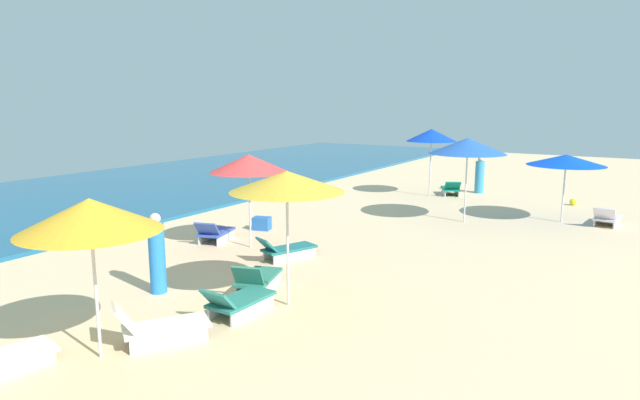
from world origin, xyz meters
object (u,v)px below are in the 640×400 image
umbrella_5 (287,182)px  cooler_box_0 (262,223)px  lounge_chair_5_0 (238,301)px  beachgoer_0 (157,256)px  lounge_chair_2_1 (215,233)px  umbrella_2 (249,163)px  umbrella_0 (431,135)px  beach_ball_2 (573,202)px  lounge_chair_0_0 (451,189)px  lounge_chair_4_0 (607,218)px  umbrella_1 (468,146)px  umbrella_3 (90,215)px  beachgoer_2 (480,176)px  umbrella_4 (566,160)px  lounge_chair_5_1 (257,279)px  lounge_chair_3_1 (159,327)px  lounge_chair_2_0 (286,249)px

umbrella_5 → cooler_box_0: 6.79m
lounge_chair_5_0 → beachgoer_0: 2.27m
lounge_chair_2_1 → lounge_chair_5_0: lounge_chair_2_1 is taller
cooler_box_0 → umbrella_5: bearing=-64.3°
umbrella_2 → lounge_chair_2_1: 2.36m
umbrella_0 → beach_ball_2: size_ratio=10.94×
lounge_chair_0_0 → beachgoer_0: beachgoer_0 is taller
beach_ball_2 → lounge_chair_4_0: bearing=-156.6°
umbrella_1 → lounge_chair_4_0: bearing=-65.2°
umbrella_3 → beachgoer_2: umbrella_3 is taller
beachgoer_0 → cooler_box_0: bearing=25.5°
umbrella_2 → umbrella_4: size_ratio=1.04×
umbrella_4 → lounge_chair_5_0: (-11.71, 3.96, -1.78)m
beach_ball_2 → umbrella_5: bearing=166.4°
umbrella_3 → umbrella_2: bearing=18.2°
beachgoer_2 → beach_ball_2: bearing=-70.0°
umbrella_4 → lounge_chair_5_1: bearing=157.1°
beachgoer_2 → lounge_chair_0_0: bearing=-179.4°
lounge_chair_5_1 → beach_ball_2: 14.56m
umbrella_1 → beach_ball_2: size_ratio=10.83×
lounge_chair_0_0 → lounge_chair_3_1: (-16.36, -0.45, 0.01)m
lounge_chair_4_0 → lounge_chair_5_0: bearing=71.7°
lounge_chair_2_1 → lounge_chair_3_1: (-5.36, -3.67, 0.00)m
lounge_chair_5_1 → umbrella_2: bearing=-67.2°
lounge_chair_2_1 → lounge_chair_3_1: lounge_chair_3_1 is taller
beachgoer_0 → beachgoer_2: (15.95, -2.26, -0.07)m
umbrella_2 → beachgoer_0: size_ratio=1.50×
beachgoer_2 → lounge_chair_4_0: bearing=-94.1°
umbrella_3 → lounge_chair_4_0: bearing=-22.8°
lounge_chair_0_0 → lounge_chair_2_0: bearing=60.3°
lounge_chair_3_1 → beach_ball_2: 17.19m
umbrella_2 → lounge_chair_2_1: size_ratio=1.76×
lounge_chair_2_1 → umbrella_5: umbrella_5 is taller
umbrella_4 → lounge_chair_5_0: size_ratio=1.65×
umbrella_1 → umbrella_5: bearing=175.5°
umbrella_0 → beachgoer_0: 14.22m
beachgoer_0 → lounge_chair_2_1: bearing=35.7°
umbrella_5 → beachgoer_0: size_ratio=1.57×
umbrella_0 → lounge_chair_0_0: 2.45m
lounge_chair_4_0 → beachgoer_0: beachgoer_0 is taller
umbrella_0 → lounge_chair_5_0: size_ratio=1.89×
lounge_chair_2_0 → lounge_chair_5_0: (-3.44, -1.33, 0.01)m
umbrella_2 → beachgoer_0: umbrella_2 is taller
lounge_chair_2_0 → lounge_chair_3_1: size_ratio=1.02×
lounge_chair_5_0 → lounge_chair_0_0: bearing=-85.2°
lounge_chair_4_0 → cooler_box_0: (-6.25, 9.07, -0.05)m
umbrella_5 → beachgoer_0: bearing=107.1°
lounge_chair_0_0 → lounge_chair_3_1: bearing=64.6°
lounge_chair_0_0 → lounge_chair_5_1: 13.58m
lounge_chair_2_1 → umbrella_3: umbrella_3 is taller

